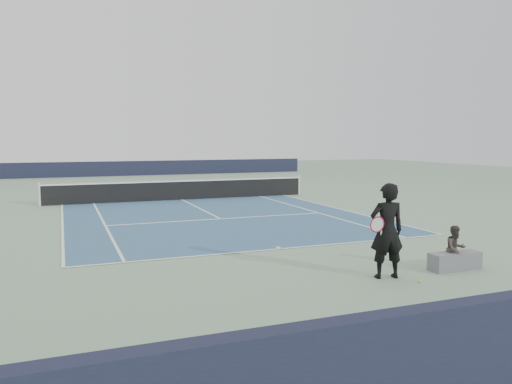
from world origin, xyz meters
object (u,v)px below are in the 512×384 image
object	(u,v)px
tennis_player	(387,231)
tennis_ball	(420,281)
tennis_net	(182,190)
spectator_bench	(455,255)

from	to	relation	value
tennis_player	tennis_ball	distance (m)	1.22
tennis_net	tennis_ball	world-z (taller)	tennis_net
tennis_net	spectator_bench	world-z (taller)	tennis_net
tennis_ball	spectator_bench	size ratio (longest dim) A/B	0.05
tennis_player	spectator_bench	xyz separation A→B (m)	(1.87, -0.01, -0.67)
spectator_bench	tennis_player	bearing A→B (deg)	179.60
tennis_player	tennis_ball	xyz separation A→B (m)	(0.44, -0.56, -0.99)
tennis_net	tennis_ball	xyz separation A→B (m)	(1.37, -15.81, -0.47)
tennis_player	tennis_ball	world-z (taller)	tennis_player
tennis_ball	tennis_player	bearing A→B (deg)	127.80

